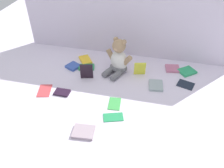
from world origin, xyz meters
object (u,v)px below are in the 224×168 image
object	(u,v)px
book_case_2	(62,92)
book_case_13	(140,69)
book_case_3	(44,90)
book_case_0	(73,66)
book_case_1	(113,117)
book_case_6	(85,60)
book_case_12	(172,69)
book_case_5	(186,84)
book_case_8	(86,67)
book_case_4	(115,103)
book_case_7	(87,71)
book_case_9	(156,85)
book_case_10	(84,132)
book_case_11	(187,71)
teddy_bear	(118,60)

from	to	relation	value
book_case_2	book_case_13	distance (m)	0.58
book_case_3	book_case_0	bearing A→B (deg)	60.17
book_case_1	book_case_13	distance (m)	0.48
book_case_6	book_case_12	xyz separation A→B (m)	(0.68, 0.04, -0.00)
book_case_1	book_case_5	world-z (taller)	same
book_case_8	book_case_12	world-z (taller)	book_case_8
book_case_1	book_case_12	xyz separation A→B (m)	(0.33, 0.59, 0.00)
book_case_4	book_case_7	xyz separation A→B (m)	(-0.26, 0.23, 0.05)
book_case_0	book_case_1	distance (m)	0.61
book_case_9	book_case_13	xyz separation A→B (m)	(-0.13, 0.12, 0.04)
book_case_5	book_case_6	world-z (taller)	book_case_6
book_case_3	book_case_10	size ratio (longest dim) A/B	1.09
book_case_0	book_case_11	bearing A→B (deg)	35.14
book_case_6	book_case_9	xyz separation A→B (m)	(0.58, -0.20, -0.00)
book_case_10	book_case_11	xyz separation A→B (m)	(0.57, 0.73, -0.00)
teddy_bear	book_case_11	distance (m)	0.52
book_case_11	book_case_12	distance (m)	0.11
book_case_2	book_case_9	distance (m)	0.64
book_case_9	book_case_0	bearing A→B (deg)	164.80
book_case_2	book_case_5	distance (m)	0.85
book_case_5	book_case_11	size ratio (longest dim) A/B	0.95
book_case_2	book_case_0	bearing A→B (deg)	7.38
teddy_bear	book_case_10	distance (m)	0.64
book_case_0	book_case_3	bearing A→B (deg)	-79.44
book_case_2	book_case_11	distance (m)	0.93
book_case_1	book_case_7	xyz separation A→B (m)	(-0.27, 0.34, 0.05)
book_case_10	teddy_bear	bearing A→B (deg)	-11.07
book_case_10	book_case_13	size ratio (longest dim) A/B	1.19
book_case_0	book_case_5	world-z (taller)	book_case_0
teddy_bear	book_case_3	bearing A→B (deg)	-119.86
book_case_7	teddy_bear	bearing A→B (deg)	19.47
book_case_4	book_case_13	size ratio (longest dim) A/B	1.12
book_case_2	book_case_9	size ratio (longest dim) A/B	0.86
book_case_5	book_case_7	xyz separation A→B (m)	(-0.70, -0.08, 0.05)
teddy_bear	book_case_13	bearing A→B (deg)	20.04
book_case_0	book_case_5	xyz separation A→B (m)	(0.84, -0.03, -0.00)
book_case_13	book_case_5	bearing A→B (deg)	-22.97
book_case_10	book_case_13	distance (m)	0.66
book_case_13	book_case_1	bearing A→B (deg)	-114.96
teddy_bear	book_case_0	world-z (taller)	teddy_bear
book_case_1	book_case_0	bearing A→B (deg)	25.11
book_case_5	book_case_11	distance (m)	0.16
book_case_12	book_case_8	bearing A→B (deg)	-88.18
book_case_4	book_case_7	distance (m)	0.34
book_case_0	book_case_7	distance (m)	0.19
teddy_bear	book_case_2	bearing A→B (deg)	-110.69
book_case_12	book_case_1	bearing A→B (deg)	-38.86
book_case_6	book_case_10	size ratio (longest dim) A/B	1.07
book_case_3	book_case_9	bearing A→B (deg)	2.89
book_case_2	book_case_3	bearing A→B (deg)	93.08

